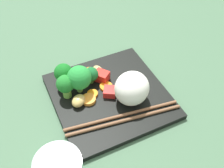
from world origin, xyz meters
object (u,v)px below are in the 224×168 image
square_plate (110,96)px  chopstick_pair (123,118)px  broccoli_floret_2 (64,74)px  rice_mound (132,88)px  carrot_slice_0 (80,74)px

square_plate → chopstick_pair: bearing=-91.2°
broccoli_floret_2 → chopstick_pair: 15.82cm
rice_mound → chopstick_pair: (-3.72, -3.99, -3.09)cm
broccoli_floret_2 → chopstick_pair: size_ratio=0.24×
carrot_slice_0 → chopstick_pair: size_ratio=0.10×
square_plate → carrot_slice_0: bearing=116.9°
rice_mound → carrot_slice_0: rice_mound is taller
rice_mound → broccoli_floret_2: 14.88cm
rice_mound → carrot_slice_0: size_ratio=3.12×
chopstick_pair → square_plate: bearing=94.3°
square_plate → rice_mound: rice_mound is taller
broccoli_floret_2 → square_plate: bearing=-38.5°
rice_mound → chopstick_pair: rice_mound is taller
square_plate → chopstick_pair: 7.12cm
square_plate → broccoli_floret_2: bearing=141.5°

